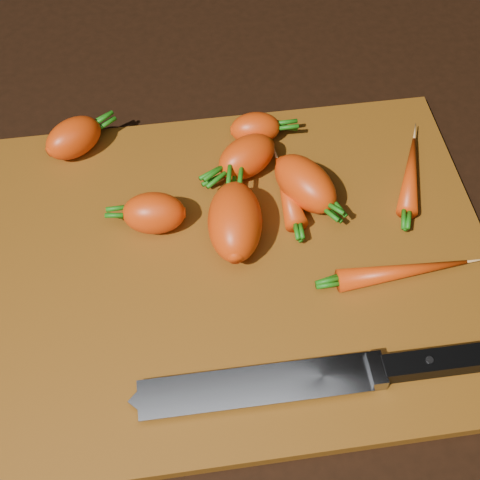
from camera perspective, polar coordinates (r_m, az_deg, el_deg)
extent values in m
cube|color=black|center=(0.68, 0.12, -2.40)|extent=(2.00, 2.00, 0.01)
cube|color=brown|center=(0.67, 0.12, -1.88)|extent=(0.50, 0.40, 0.01)
ellipsoid|color=#E33D08|center=(0.76, -14.01, 8.46)|extent=(0.08, 0.07, 0.04)
ellipsoid|color=#E33D08|center=(0.68, -7.36, 2.29)|extent=(0.07, 0.05, 0.04)
ellipsoid|color=#E33D08|center=(0.69, 5.58, 4.82)|extent=(0.08, 0.09, 0.05)
ellipsoid|color=#E33D08|center=(0.66, -0.43, 1.60)|extent=(0.07, 0.10, 0.05)
ellipsoid|color=#E33D08|center=(0.72, 0.59, 7.13)|extent=(0.08, 0.07, 0.04)
ellipsoid|color=#E33D08|center=(0.75, 1.32, 9.50)|extent=(0.06, 0.04, 0.04)
ellipsoid|color=#E33D08|center=(0.74, 14.35, 5.46)|extent=(0.06, 0.11, 0.02)
ellipsoid|color=#E33D08|center=(0.66, 13.74, -2.61)|extent=(0.13, 0.03, 0.02)
ellipsoid|color=#E33D08|center=(0.70, 4.00, 4.20)|extent=(0.03, 0.09, 0.02)
cube|color=gray|center=(0.59, -8.75, -13.42)|extent=(0.20, 0.04, 0.00)
cube|color=gray|center=(0.59, 1.87, -12.28)|extent=(0.01, 0.03, 0.01)
cube|color=black|center=(0.60, 8.02, -11.42)|extent=(0.12, 0.02, 0.02)
cylinder|color=#B2B2B7|center=(0.59, 6.44, -11.34)|extent=(0.01, 0.01, 0.00)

